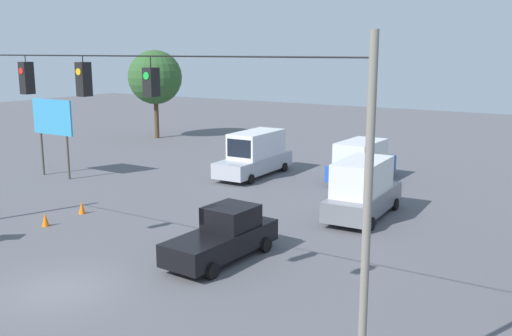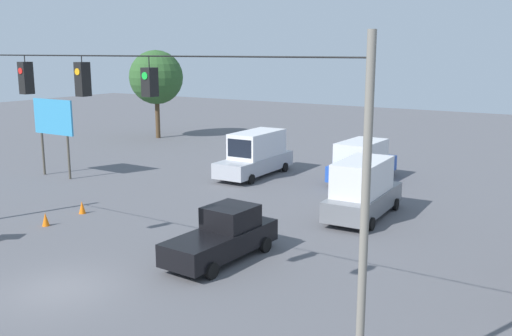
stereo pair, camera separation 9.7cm
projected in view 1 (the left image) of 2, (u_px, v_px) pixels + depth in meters
ground_plane at (60, 290)px, 20.39m from camera, size 140.00×140.00×0.00m
overhead_signal_span at (31, 130)px, 18.64m from camera, size 23.51×0.38×8.84m
box_truck_blue_oncoming_deep at (362, 161)px, 37.24m from camera, size 2.69×6.31×2.66m
pickup_truck_black_crossing_near at (224, 236)px, 23.27m from camera, size 2.41×5.55×2.12m
box_truck_grey_oncoming_far at (363, 189)px, 29.00m from camera, size 2.63×6.31×3.02m
box_truck_silver_withflow_far at (255, 154)px, 38.82m from camera, size 2.57×6.97×3.01m
traffic_cone_second at (45, 220)px, 27.72m from camera, size 0.35×0.35×0.66m
traffic_cone_third at (82, 208)px, 29.84m from camera, size 0.35×0.35×0.66m
roadside_billboard at (53, 122)px, 37.85m from camera, size 3.72×0.16×5.24m
tree_horizon_left at (155, 77)px, 54.68m from camera, size 5.16×5.16×8.46m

